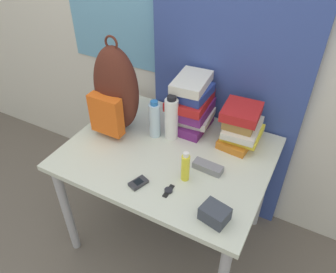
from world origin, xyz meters
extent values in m
cube|color=silver|center=(0.00, 0.92, 1.25)|extent=(6.00, 0.05, 2.50)
cube|color=#66A3C6|center=(-0.43, 0.89, 1.30)|extent=(1.10, 0.01, 0.80)
cube|color=#384C93|center=(0.13, 0.86, 1.25)|extent=(0.91, 0.04, 2.50)
cube|color=beige|center=(0.00, 0.42, 0.71)|extent=(1.07, 0.83, 0.03)
cylinder|color=#B2B2B7|center=(-0.48, 0.06, 0.35)|extent=(0.05, 0.05, 0.70)
cylinder|color=#B2B2B7|center=(-0.48, 0.78, 0.35)|extent=(0.05, 0.05, 0.70)
cylinder|color=#B2B2B7|center=(0.48, 0.78, 0.35)|extent=(0.05, 0.05, 0.70)
ellipsoid|color=#512319|center=(-0.35, 0.48, 0.98)|extent=(0.27, 0.18, 0.50)
cube|color=#E05B19|center=(-0.35, 0.37, 0.88)|extent=(0.19, 0.06, 0.22)
torus|color=#512319|center=(-0.35, 0.48, 1.24)|extent=(0.08, 0.01, 0.08)
cube|color=#6B2370|center=(0.02, 0.67, 0.76)|extent=(0.19, 0.25, 0.06)
cube|color=silver|center=(0.02, 0.68, 0.81)|extent=(0.23, 0.23, 0.04)
cube|color=#6B2370|center=(0.01, 0.68, 0.86)|extent=(0.22, 0.26, 0.06)
cube|color=red|center=(0.00, 0.67, 0.91)|extent=(0.23, 0.28, 0.05)
cube|color=navy|center=(0.01, 0.68, 0.96)|extent=(0.18, 0.22, 0.05)
cube|color=silver|center=(0.00, 0.69, 1.01)|extent=(0.19, 0.27, 0.05)
cube|color=orange|center=(0.30, 0.68, 0.75)|extent=(0.18, 0.28, 0.04)
cube|color=yellow|center=(0.32, 0.68, 0.79)|extent=(0.19, 0.21, 0.04)
cube|color=silver|center=(0.31, 0.68, 0.83)|extent=(0.19, 0.26, 0.04)
cube|color=olive|center=(0.30, 0.69, 0.87)|extent=(0.16, 0.21, 0.05)
cube|color=red|center=(0.29, 0.68, 0.92)|extent=(0.20, 0.22, 0.05)
cylinder|color=silver|center=(-0.13, 0.51, 0.83)|extent=(0.06, 0.06, 0.20)
cylinder|color=#286BB7|center=(-0.13, 0.51, 0.94)|extent=(0.04, 0.04, 0.02)
cylinder|color=white|center=(-0.04, 0.54, 0.85)|extent=(0.07, 0.07, 0.24)
cylinder|color=black|center=(-0.04, 0.54, 0.98)|extent=(0.05, 0.05, 0.02)
cylinder|color=yellow|center=(0.17, 0.28, 0.80)|extent=(0.04, 0.04, 0.14)
cylinder|color=white|center=(0.17, 0.28, 0.88)|extent=(0.03, 0.03, 0.02)
cube|color=#2D2D33|center=(-0.01, 0.14, 0.74)|extent=(0.08, 0.10, 0.02)
cube|color=black|center=(-0.01, 0.14, 0.75)|extent=(0.05, 0.05, 0.00)
cube|color=gray|center=(0.24, 0.38, 0.75)|extent=(0.15, 0.06, 0.04)
cube|color=#383D47|center=(0.38, 0.12, 0.76)|extent=(0.13, 0.11, 0.07)
cube|color=black|center=(0.14, 0.16, 0.73)|extent=(0.02, 0.08, 0.00)
cylinder|color=#232328|center=(0.14, 0.16, 0.73)|extent=(0.04, 0.04, 0.01)
camera|label=1|loc=(0.63, -0.75, 1.87)|focal=35.00mm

